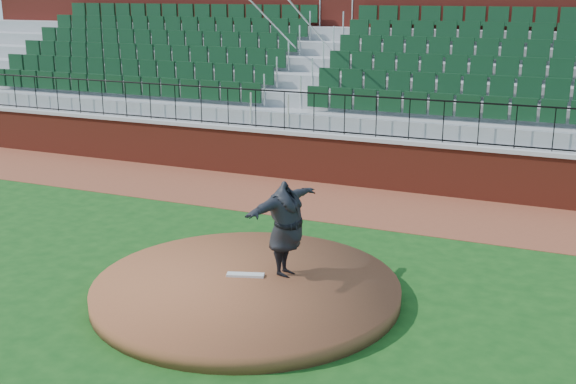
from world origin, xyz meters
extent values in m
plane|color=#134112|center=(0.00, 0.00, 0.00)|extent=(90.00, 90.00, 0.00)
cube|color=brown|center=(0.00, 5.40, 0.01)|extent=(34.00, 3.20, 0.01)
cube|color=maroon|center=(0.00, 7.00, 0.60)|extent=(34.00, 0.35, 1.20)
cube|color=#B7B7B7|center=(0.00, 7.00, 1.25)|extent=(34.00, 0.45, 0.10)
cube|color=maroon|center=(0.00, 12.52, 2.75)|extent=(34.00, 0.50, 5.50)
cylinder|color=brown|center=(0.04, -0.31, 0.12)|extent=(5.00, 5.00, 0.25)
cube|color=silver|center=(-0.08, -0.09, 0.27)|extent=(0.64, 0.34, 0.04)
imported|color=black|center=(0.51, 0.24, 1.06)|extent=(0.83, 2.04, 1.62)
camera|label=1|loc=(4.95, -9.91, 4.82)|focal=44.53mm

